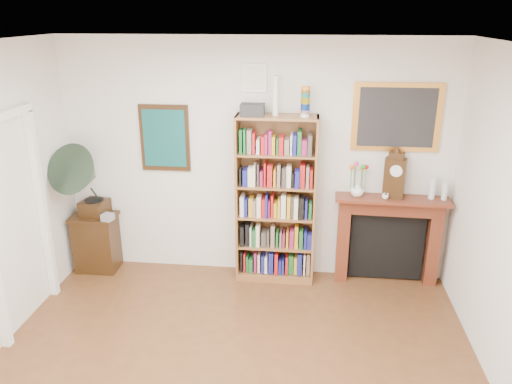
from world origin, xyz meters
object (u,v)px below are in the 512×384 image
fireplace (388,232)px  mantel_clock (395,176)px  bottle_right (445,191)px  side_cabinet (97,242)px  cd_stack (108,217)px  gramophone (85,176)px  teacup (385,196)px  bottle_left (432,188)px  flower_vase (357,189)px  bookshelf (276,191)px

fireplace → mantel_clock: 0.70m
bottle_right → side_cabinet: bearing=-179.1°
bottle_right → cd_stack: bearing=-177.2°
gramophone → mantel_clock: size_ratio=1.82×
fireplace → mantel_clock: bearing=-79.8°
gramophone → bottle_right: gramophone is taller
side_cabinet → mantel_clock: 3.64m
mantel_clock → teacup: 0.25m
side_cabinet → gramophone: 0.90m
side_cabinet → bottle_left: size_ratio=2.99×
side_cabinet → bottle_left: bearing=0.3°
fireplace → bottle_left: bearing=-2.8°
cd_stack → bottle_right: bottle_right is taller
gramophone → mantel_clock: 3.51m
mantel_clock → teacup: mantel_clock is taller
cd_stack → teacup: 3.21m
fireplace → flower_vase: size_ratio=8.08×
cd_stack → mantel_clock: bearing=3.6°
cd_stack → bottle_right: (3.83, 0.19, 0.41)m
flower_vase → teacup: 0.31m
mantel_clock → teacup: bearing=-125.9°
side_cabinet → mantel_clock: bearing=0.5°
bookshelf → bottle_right: bearing=1.3°
side_cabinet → teacup: teacup is taller
gramophone → teacup: (3.41, 0.14, -0.16)m
bookshelf → mantel_clock: 1.33m
bottle_right → mantel_clock: bearing=178.0°
side_cabinet → bottle_right: bottle_right is taller
side_cabinet → bottle_left: (3.93, 0.08, 0.83)m
side_cabinet → gramophone: size_ratio=0.75×
side_cabinet → bottle_right: bearing=0.0°
side_cabinet → gramophone: bearing=-86.7°
fireplace → bottle_right: size_ratio=6.37×
bookshelf → teacup: size_ratio=29.89×
gramophone → bottle_left: gramophone is taller
bottle_left → gramophone: bearing=-177.0°
mantel_clock → flower_vase: (-0.40, -0.01, -0.17)m
bookshelf → cd_stack: bookshelf is taller
bookshelf → side_cabinet: 2.32m
teacup → side_cabinet: bearing=-179.7°
side_cabinet → gramophone: gramophone is taller
fireplace → bookshelf: bearing=-174.4°
bookshelf → bottle_right: size_ratio=11.35×
gramophone → flower_vase: (3.10, 0.20, -0.11)m
gramophone → bottle_left: bearing=12.4°
teacup → cd_stack: bearing=-177.5°
bookshelf → bottle_right: bookshelf is taller
side_cabinet → bottle_right: (4.06, 0.06, 0.81)m
bookshelf → gramophone: 2.20m
fireplace → cd_stack: fireplace is taller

